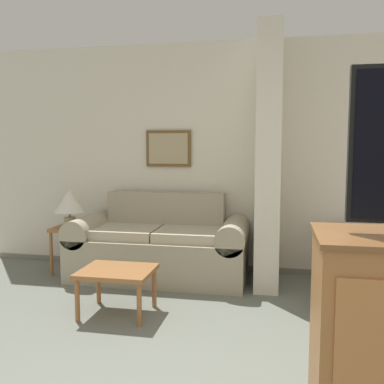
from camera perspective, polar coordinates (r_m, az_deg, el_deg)
The scene contains 6 objects.
wall_back at distance 4.91m, azimuth 9.16°, elevation 4.43°, with size 6.65×0.16×2.60m.
wall_partition_pillar at distance 4.45m, azimuth 10.21°, elevation 4.34°, with size 0.24×0.80×2.60m.
couch at distance 4.71m, azimuth -4.32°, elevation -7.28°, with size 1.91×0.84×0.91m.
coffee_table at distance 3.75m, azimuth -9.96°, elevation -10.85°, with size 0.61×0.51×0.39m.
side_table at distance 5.04m, azimuth -15.90°, elevation -5.70°, with size 0.37×0.37×0.53m.
table_lamp at distance 4.98m, azimuth -16.03°, elevation -1.32°, with size 0.34×0.34×0.42m.
Camera 1 is at (0.17, -1.37, 1.41)m, focal length 40.00 mm.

